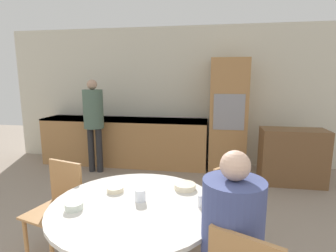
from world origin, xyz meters
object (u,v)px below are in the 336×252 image
at_px(oven_unit, 228,116).
at_px(sideboard, 292,157).
at_px(dining_table, 135,228).
at_px(person_standing, 94,116).
at_px(person_seated, 232,240).
at_px(chair_far_right, 218,200).
at_px(bowl_near, 185,186).
at_px(cup, 140,195).
at_px(chair_far_left, 59,203).
at_px(bowl_far, 74,206).
at_px(bowl_centre, 115,189).

distance_m(oven_unit, sideboard, 1.24).
distance_m(dining_table, person_standing, 2.90).
relative_size(sideboard, person_standing, 0.59).
distance_m(person_seated, person_standing, 3.54).
bearing_deg(chair_far_right, dining_table, -5.60).
relative_size(chair_far_right, bowl_near, 4.84).
height_order(dining_table, cup, cup).
bearing_deg(bowl_near, oven_unit, 79.50).
distance_m(chair_far_right, bowl_near, 0.49).
distance_m(sideboard, chair_far_left, 3.40).
bearing_deg(chair_far_left, sideboard, 54.54).
bearing_deg(bowl_near, dining_table, -136.87).
xyz_separation_m(chair_far_left, chair_far_right, (1.46, 0.31, 0.00)).
bearing_deg(bowl_far, chair_far_left, 132.09).
bearing_deg(bowl_centre, person_standing, 118.56).
bearing_deg(sideboard, person_standing, 179.89).
bearing_deg(person_standing, sideboard, -0.11).
bearing_deg(sideboard, oven_unit, 151.84).
bearing_deg(sideboard, bowl_centre, -131.75).
distance_m(oven_unit, chair_far_right, 2.41).
bearing_deg(person_seated, sideboard, 67.97).
height_order(sideboard, dining_table, sideboard).
distance_m(chair_far_right, person_standing, 2.83).
xyz_separation_m(oven_unit, cup, (-0.80, -2.93, -0.22)).
bearing_deg(oven_unit, chair_far_left, -122.03).
xyz_separation_m(dining_table, chair_far_left, (-0.83, 0.32, -0.03)).
bearing_deg(dining_table, bowl_near, 43.13).
height_order(dining_table, bowl_near, bowl_near).
height_order(chair_far_left, bowl_centre, chair_far_left).
relative_size(dining_table, chair_far_right, 1.43).
bearing_deg(cup, bowl_near, 41.32).
distance_m(dining_table, bowl_centre, 0.36).
height_order(person_standing, bowl_centre, person_standing).
xyz_separation_m(sideboard, cup, (-1.78, -2.41, 0.33)).
xyz_separation_m(chair_far_left, cup, (0.86, -0.27, 0.27)).
bearing_deg(bowl_far, dining_table, 21.50).
bearing_deg(bowl_near, chair_far_left, -179.95).
bearing_deg(oven_unit, chair_far_right, -95.04).
xyz_separation_m(cup, bowl_far, (-0.43, -0.20, -0.02)).
distance_m(cup, bowl_far, 0.47).
height_order(sideboard, chair_far_right, same).
xyz_separation_m(person_standing, bowl_near, (1.80, -2.14, -0.26)).
bearing_deg(dining_table, cup, 56.45).
height_order(chair_far_left, person_standing, person_standing).
xyz_separation_m(chair_far_left, bowl_centre, (0.61, -0.14, 0.24)).
distance_m(person_seated, bowl_centre, 1.04).
height_order(dining_table, chair_far_left, chair_far_left).
bearing_deg(chair_far_left, dining_table, -5.60).
relative_size(cup, bowl_far, 0.71).
bearing_deg(chair_far_left, cup, -2.07).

